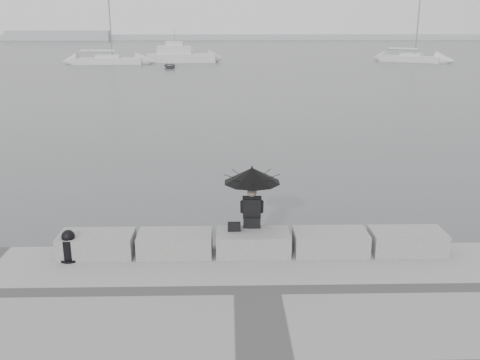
{
  "coord_description": "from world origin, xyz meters",
  "views": [
    {
      "loc": [
        -0.54,
        -11.24,
        5.4
      ],
      "look_at": [
        -0.2,
        3.0,
        1.16
      ],
      "focal_mm": 40.0,
      "sensor_mm": 36.0,
      "label": 1
    }
  ],
  "objects_px": {
    "sailboat_right": "(411,58)",
    "dinghy": "(170,66)",
    "seated_person": "(252,182)",
    "sailboat_left": "(108,60)",
    "motor_cruiser": "(182,56)",
    "mooring_bollard": "(69,247)"
  },
  "relations": [
    {
      "from": "seated_person",
      "to": "dinghy",
      "type": "height_order",
      "value": "seated_person"
    },
    {
      "from": "seated_person",
      "to": "dinghy",
      "type": "distance_m",
      "value": 55.06
    },
    {
      "from": "sailboat_right",
      "to": "motor_cruiser",
      "type": "distance_m",
      "value": 31.74
    },
    {
      "from": "mooring_bollard",
      "to": "dinghy",
      "type": "bearing_deg",
      "value": 93.67
    },
    {
      "from": "seated_person",
      "to": "sailboat_left",
      "type": "relative_size",
      "value": 0.11
    },
    {
      "from": "seated_person",
      "to": "dinghy",
      "type": "xyz_separation_m",
      "value": [
        -7.45,
        54.52,
        -1.76
      ]
    },
    {
      "from": "dinghy",
      "to": "seated_person",
      "type": "bearing_deg",
      "value": -90.32
    },
    {
      "from": "mooring_bollard",
      "to": "motor_cruiser",
      "type": "xyz_separation_m",
      "value": [
        -2.84,
        64.83,
        0.1
      ]
    },
    {
      "from": "seated_person",
      "to": "sailboat_right",
      "type": "bearing_deg",
      "value": 71.11
    },
    {
      "from": "mooring_bollard",
      "to": "sailboat_right",
      "type": "height_order",
      "value": "sailboat_right"
    },
    {
      "from": "mooring_bollard",
      "to": "sailboat_right",
      "type": "bearing_deg",
      "value": 65.89
    },
    {
      "from": "seated_person",
      "to": "motor_cruiser",
      "type": "distance_m",
      "value": 64.57
    },
    {
      "from": "mooring_bollard",
      "to": "dinghy",
      "type": "height_order",
      "value": "mooring_bollard"
    },
    {
      "from": "motor_cruiser",
      "to": "dinghy",
      "type": "bearing_deg",
      "value": -93.41
    },
    {
      "from": "sailboat_right",
      "to": "dinghy",
      "type": "bearing_deg",
      "value": -127.87
    },
    {
      "from": "motor_cruiser",
      "to": "dinghy",
      "type": "distance_m",
      "value": 9.72
    },
    {
      "from": "sailboat_right",
      "to": "dinghy",
      "type": "height_order",
      "value": "sailboat_right"
    },
    {
      "from": "sailboat_right",
      "to": "mooring_bollard",
      "type": "bearing_deg",
      "value": -78.14
    },
    {
      "from": "sailboat_left",
      "to": "sailboat_right",
      "type": "relative_size",
      "value": 1.0
    },
    {
      "from": "sailboat_left",
      "to": "sailboat_right",
      "type": "xyz_separation_m",
      "value": [
        41.09,
        3.1,
        0.01
      ]
    },
    {
      "from": "seated_person",
      "to": "sailboat_left",
      "type": "bearing_deg",
      "value": 107.29
    },
    {
      "from": "seated_person",
      "to": "motor_cruiser",
      "type": "height_order",
      "value": "motor_cruiser"
    }
  ]
}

